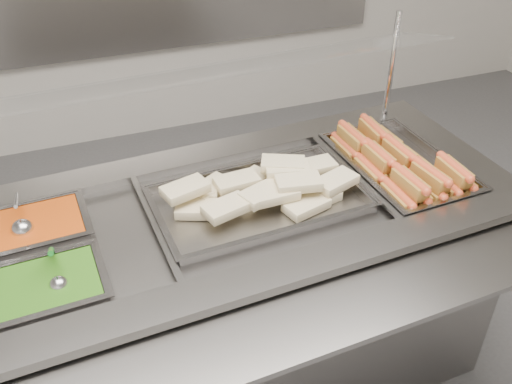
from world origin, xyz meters
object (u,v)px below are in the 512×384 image
object	(u,v)px
pan_wraps	(259,203)
ladle	(22,228)
pan_hotdogs	(397,171)
serving_spoon	(58,279)
sneeze_guard	(215,74)
steam_counter	(244,297)

from	to	relation	value
pan_wraps	ladle	size ratio (longest dim) A/B	3.48
pan_hotdogs	serving_spoon	xyz separation A→B (m)	(-1.19, -0.21, 0.05)
pan_hotdogs	ladle	distance (m)	1.27
sneeze_guard	pan_wraps	distance (m)	0.44
sneeze_guard	pan_hotdogs	world-z (taller)	sneeze_guard
sneeze_guard	pan_wraps	xyz separation A→B (m)	(0.07, -0.21, -0.38)
pan_wraps	serving_spoon	xyz separation A→B (m)	(-0.64, -0.18, 0.04)
pan_hotdogs	ladle	xyz separation A→B (m)	(-1.27, 0.06, 0.05)
ladle	steam_counter	bearing A→B (deg)	-7.79
sneeze_guard	serving_spoon	xyz separation A→B (m)	(-0.58, -0.39, -0.34)
steam_counter	sneeze_guard	world-z (taller)	sneeze_guard
steam_counter	ladle	world-z (taller)	ladle
steam_counter	pan_wraps	xyz separation A→B (m)	(0.06, 0.00, 0.41)
steam_counter	pan_wraps	world-z (taller)	pan_wraps
steam_counter	sneeze_guard	distance (m)	0.82
ladle	serving_spoon	distance (m)	0.28
sneeze_guard	serving_spoon	bearing A→B (deg)	-146.07
pan_wraps	serving_spoon	bearing A→B (deg)	-164.48
serving_spoon	pan_hotdogs	bearing A→B (deg)	9.89
steam_counter	serving_spoon	xyz separation A→B (m)	(-0.59, -0.18, 0.44)
ladle	serving_spoon	world-z (taller)	serving_spoon
sneeze_guard	serving_spoon	size ratio (longest dim) A/B	9.30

